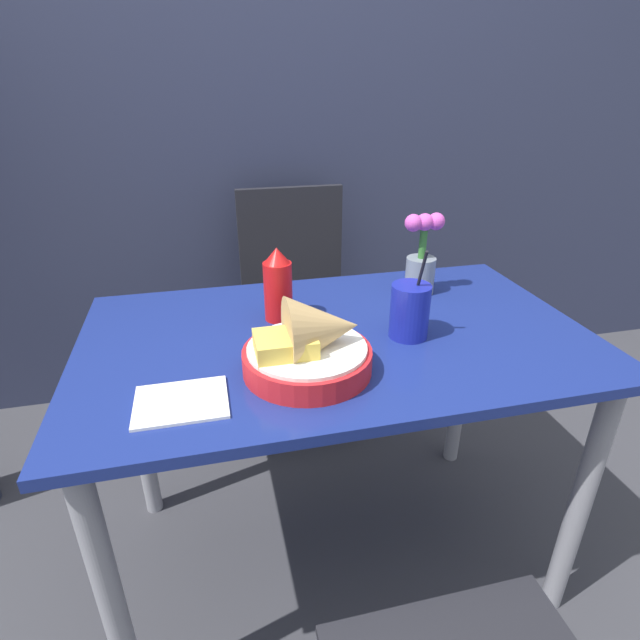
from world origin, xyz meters
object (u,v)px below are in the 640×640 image
at_px(flower_vase, 421,259).
at_px(chair_far_window, 296,288).
at_px(drink_cup, 410,313).
at_px(food_basket, 312,346).
at_px(ketchup_bottle, 278,285).

bearing_deg(flower_vase, chair_far_window, 113.12).
distance_m(chair_far_window, drink_cup, 0.85).
bearing_deg(food_basket, drink_cup, 21.00).
bearing_deg(food_basket, flower_vase, 41.48).
relative_size(food_basket, drink_cup, 1.23).
height_order(ketchup_bottle, flower_vase, flower_vase).
xyz_separation_m(food_basket, flower_vase, (0.38, 0.33, 0.04)).
distance_m(food_basket, ketchup_bottle, 0.26).
height_order(chair_far_window, food_basket, chair_far_window).
bearing_deg(ketchup_bottle, drink_cup, -30.25).
height_order(chair_far_window, drink_cup, drink_cup).
bearing_deg(drink_cup, food_basket, -159.00).
height_order(drink_cup, flower_vase, flower_vase).
bearing_deg(chair_far_window, drink_cup, -82.08).
xyz_separation_m(food_basket, ketchup_bottle, (-0.03, 0.25, 0.03)).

